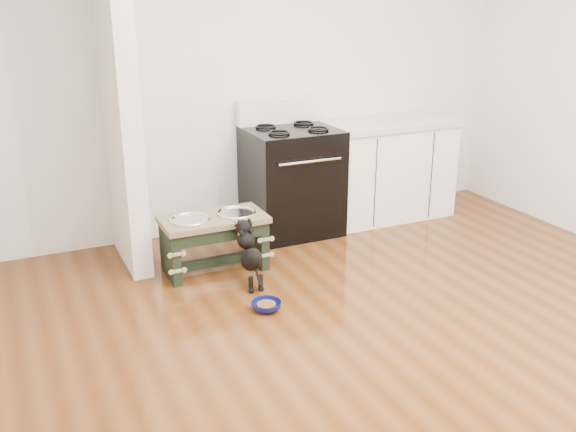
{
  "coord_description": "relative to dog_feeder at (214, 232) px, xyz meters",
  "views": [
    {
      "loc": [
        -2.03,
        -2.69,
        2.03
      ],
      "look_at": [
        -0.18,
        1.31,
        0.48
      ],
      "focal_mm": 40.0,
      "sensor_mm": 36.0,
      "label": 1
    }
  ],
  "objects": [
    {
      "name": "room_shell",
      "position": [
        0.64,
        -1.64,
        1.31
      ],
      "size": [
        5.0,
        5.0,
        5.0
      ],
      "color": "silver",
      "rests_on": "ground"
    },
    {
      "name": "puppy",
      "position": [
        0.14,
        -0.36,
        -0.04
      ],
      "size": [
        0.14,
        0.4,
        0.48
      ],
      "color": "black",
      "rests_on": "ground"
    },
    {
      "name": "partition_wall",
      "position": [
        -0.54,
        0.46,
        1.04
      ],
      "size": [
        0.15,
        0.8,
        2.7
      ],
      "primitive_type": "cube",
      "color": "silver",
      "rests_on": "ground"
    },
    {
      "name": "ground",
      "position": [
        0.64,
        -1.64,
        -0.31
      ],
      "size": [
        5.0,
        5.0,
        0.0
      ],
      "primitive_type": "plane",
      "color": "#4E280E",
      "rests_on": "ground"
    },
    {
      "name": "floor_bowl",
      "position": [
        0.09,
        -0.78,
        -0.27
      ],
      "size": [
        0.2,
        0.2,
        0.06
      ],
      "rotation": [
        0.0,
        0.0,
        0.0
      ],
      "color": "#0B0F53",
      "rests_on": "ground"
    },
    {
      "name": "dog_feeder",
      "position": [
        0.0,
        0.0,
        0.0
      ],
      "size": [
        0.78,
        0.42,
        0.45
      ],
      "color": "black",
      "rests_on": "ground"
    },
    {
      "name": "cabinet_run",
      "position": [
        1.87,
        0.54,
        0.15
      ],
      "size": [
        1.24,
        0.64,
        0.91
      ],
      "color": "white",
      "rests_on": "ground"
    },
    {
      "name": "oven_range",
      "position": [
        0.89,
        0.52,
        0.17
      ],
      "size": [
        0.76,
        0.69,
        1.14
      ],
      "color": "black",
      "rests_on": "ground"
    }
  ]
}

